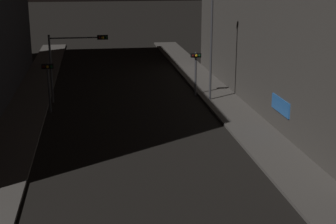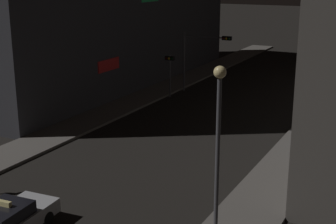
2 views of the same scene
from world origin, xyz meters
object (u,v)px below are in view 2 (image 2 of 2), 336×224
at_px(street_lamp_near_block, 218,135).
at_px(street_lamp_far_block, 322,39).
at_px(traffic_light_right_kerb, 314,73).
at_px(traffic_light_overhead, 202,50).
at_px(taxi, 7,221).
at_px(traffic_light_left_kerb, 170,67).

bearing_deg(street_lamp_near_block, street_lamp_far_block, 91.67).
bearing_deg(traffic_light_right_kerb, traffic_light_overhead, -178.33).
relative_size(taxi, street_lamp_far_block, 0.55).
distance_m(taxi, street_lamp_near_block, 8.96).
relative_size(traffic_light_overhead, street_lamp_near_block, 0.74).
height_order(taxi, traffic_light_left_kerb, traffic_light_left_kerb).
bearing_deg(street_lamp_near_block, traffic_light_overhead, 114.98).
relative_size(taxi, traffic_light_left_kerb, 1.30).
relative_size(traffic_light_overhead, street_lamp_far_block, 0.61).
bearing_deg(traffic_light_right_kerb, street_lamp_near_block, -86.59).
xyz_separation_m(traffic_light_left_kerb, street_lamp_far_block, (11.78, 1.19, 2.85)).
distance_m(traffic_light_left_kerb, traffic_light_right_kerb, 11.41).
height_order(traffic_light_left_kerb, street_lamp_far_block, street_lamp_far_block).
bearing_deg(taxi, traffic_light_right_kerb, 76.81).
xyz_separation_m(traffic_light_overhead, street_lamp_far_block, (10.09, -1.52, 1.69)).
relative_size(taxi, street_lamp_near_block, 0.66).
xyz_separation_m(street_lamp_near_block, street_lamp_far_block, (-0.63, 21.48, 0.81)).
height_order(traffic_light_overhead, traffic_light_right_kerb, traffic_light_overhead).
bearing_deg(traffic_light_left_kerb, traffic_light_overhead, 58.06).
height_order(traffic_light_overhead, street_lamp_near_block, street_lamp_near_block).
relative_size(traffic_light_right_kerb, street_lamp_far_block, 0.42).
xyz_separation_m(traffic_light_overhead, street_lamp_near_block, (10.71, -23.00, 0.88)).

